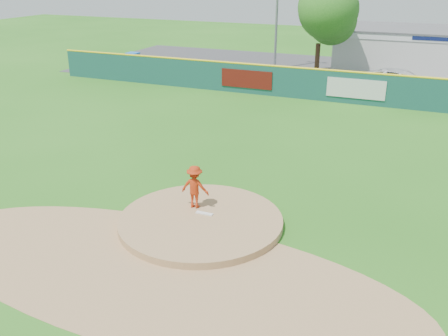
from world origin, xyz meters
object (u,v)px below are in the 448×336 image
at_px(van, 400,81).
at_px(playground_slide, 133,61).
at_px(deciduous_tree, 320,17).
at_px(pool_building_grp, 432,49).
at_px(pitcher, 195,187).

bearing_deg(van, playground_slide, 107.44).
xyz_separation_m(playground_slide, deciduous_tree, (14.72, 3.05, 3.82)).
bearing_deg(playground_slide, deciduous_tree, 11.72).
bearing_deg(pool_building_grp, van, -99.66).
xyz_separation_m(van, pool_building_grp, (1.63, 9.58, 0.89)).
height_order(van, playground_slide, van).
bearing_deg(pool_building_grp, pitcher, -101.77).
relative_size(pitcher, deciduous_tree, 0.21).
distance_m(pitcher, van, 22.28).
bearing_deg(van, pool_building_grp, 6.52).
height_order(van, pool_building_grp, pool_building_grp).
bearing_deg(playground_slide, van, 1.26).
bearing_deg(van, deciduous_tree, 84.05).
relative_size(van, deciduous_tree, 0.74).
relative_size(pitcher, van, 0.28).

